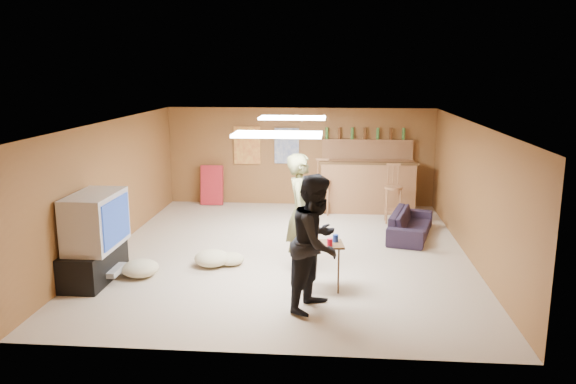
# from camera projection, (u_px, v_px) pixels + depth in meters

# --- Properties ---
(ground) EXTENTS (7.00, 7.00, 0.00)m
(ground) POSITION_uv_depth(u_px,v_px,m) (287.00, 252.00, 9.53)
(ground) COLOR tan
(ground) RESTS_ON ground
(ceiling) EXTENTS (6.00, 7.00, 0.02)m
(ceiling) POSITION_uv_depth(u_px,v_px,m) (287.00, 122.00, 9.06)
(ceiling) COLOR silver
(ceiling) RESTS_ON ground
(wall_back) EXTENTS (6.00, 0.02, 2.20)m
(wall_back) POSITION_uv_depth(u_px,v_px,m) (300.00, 157.00, 12.70)
(wall_back) COLOR brown
(wall_back) RESTS_ON ground
(wall_front) EXTENTS (6.00, 0.02, 2.20)m
(wall_front) POSITION_uv_depth(u_px,v_px,m) (259.00, 258.00, 5.89)
(wall_front) COLOR brown
(wall_front) RESTS_ON ground
(wall_left) EXTENTS (0.02, 7.00, 2.20)m
(wall_left) POSITION_uv_depth(u_px,v_px,m) (111.00, 186.00, 9.53)
(wall_left) COLOR brown
(wall_left) RESTS_ON ground
(wall_right) EXTENTS (0.02, 7.00, 2.20)m
(wall_right) POSITION_uv_depth(u_px,v_px,m) (472.00, 192.00, 9.05)
(wall_right) COLOR brown
(wall_right) RESTS_ON ground
(tv_stand) EXTENTS (0.55, 1.30, 0.50)m
(tv_stand) POSITION_uv_depth(u_px,v_px,m) (94.00, 263.00, 8.23)
(tv_stand) COLOR black
(tv_stand) RESTS_ON ground
(dvd_box) EXTENTS (0.35, 0.50, 0.08)m
(dvd_box) POSITION_uv_depth(u_px,v_px,m) (109.00, 270.00, 8.24)
(dvd_box) COLOR #B2B2B7
(dvd_box) RESTS_ON tv_stand
(tv_body) EXTENTS (0.60, 1.10, 0.80)m
(tv_body) POSITION_uv_depth(u_px,v_px,m) (95.00, 221.00, 8.09)
(tv_body) COLOR #B2B2B7
(tv_body) RESTS_ON tv_stand
(tv_screen) EXTENTS (0.02, 0.95, 0.65)m
(tv_screen) POSITION_uv_depth(u_px,v_px,m) (116.00, 221.00, 8.06)
(tv_screen) COLOR navy
(tv_screen) RESTS_ON tv_body
(bar_counter) EXTENTS (2.00, 0.60, 1.10)m
(bar_counter) POSITION_uv_depth(u_px,v_px,m) (367.00, 186.00, 12.16)
(bar_counter) COLOR brown
(bar_counter) RESTS_ON ground
(bar_lip) EXTENTS (2.10, 0.12, 0.05)m
(bar_lip) POSITION_uv_depth(u_px,v_px,m) (369.00, 163.00, 11.80)
(bar_lip) COLOR #402914
(bar_lip) RESTS_ON bar_counter
(bar_shelf) EXTENTS (2.00, 0.18, 0.05)m
(bar_shelf) POSITION_uv_depth(u_px,v_px,m) (367.00, 140.00, 12.40)
(bar_shelf) COLOR brown
(bar_shelf) RESTS_ON bar_backing
(bar_backing) EXTENTS (2.00, 0.14, 0.60)m
(bar_backing) POSITION_uv_depth(u_px,v_px,m) (367.00, 154.00, 12.48)
(bar_backing) COLOR brown
(bar_backing) RESTS_ON bar_counter
(poster_left) EXTENTS (0.60, 0.03, 0.85)m
(poster_left) POSITION_uv_depth(u_px,v_px,m) (247.00, 145.00, 12.70)
(poster_left) COLOR #BF3F26
(poster_left) RESTS_ON wall_back
(poster_right) EXTENTS (0.55, 0.03, 0.80)m
(poster_right) POSITION_uv_depth(u_px,v_px,m) (287.00, 146.00, 12.63)
(poster_right) COLOR #334C99
(poster_right) RESTS_ON wall_back
(folding_chair_stack) EXTENTS (0.50, 0.26, 0.91)m
(folding_chair_stack) POSITION_uv_depth(u_px,v_px,m) (212.00, 185.00, 12.81)
(folding_chair_stack) COLOR red
(folding_chair_stack) RESTS_ON ground
(ceiling_panel_front) EXTENTS (1.20, 0.60, 0.04)m
(ceiling_panel_front) POSITION_uv_depth(u_px,v_px,m) (278.00, 134.00, 7.60)
(ceiling_panel_front) COLOR white
(ceiling_panel_front) RESTS_ON ceiling
(ceiling_panel_back) EXTENTS (1.20, 0.60, 0.04)m
(ceiling_panel_back) POSITION_uv_depth(u_px,v_px,m) (293.00, 118.00, 10.23)
(ceiling_panel_back) COLOR white
(ceiling_panel_back) RESTS_ON ceiling
(person_olive) EXTENTS (0.50, 0.71, 1.82)m
(person_olive) POSITION_uv_depth(u_px,v_px,m) (301.00, 213.00, 8.48)
(person_olive) COLOR brown
(person_olive) RESTS_ON ground
(person_black) EXTENTS (0.96, 1.06, 1.77)m
(person_black) POSITION_uv_depth(u_px,v_px,m) (317.00, 243.00, 7.12)
(person_black) COLOR black
(person_black) RESTS_ON ground
(sofa) EXTENTS (1.04, 1.75, 0.48)m
(sofa) POSITION_uv_depth(u_px,v_px,m) (410.00, 224.00, 10.36)
(sofa) COLOR black
(sofa) RESTS_ON ground
(tray_table) EXTENTS (0.56, 0.47, 0.67)m
(tray_table) POSITION_uv_depth(u_px,v_px,m) (324.00, 266.00, 7.86)
(tray_table) COLOR #402914
(tray_table) RESTS_ON ground
(cup_red_near) EXTENTS (0.09, 0.09, 0.10)m
(cup_red_near) POSITION_uv_depth(u_px,v_px,m) (315.00, 239.00, 7.84)
(cup_red_near) COLOR red
(cup_red_near) RESTS_ON tray_table
(cup_red_far) EXTENTS (0.10, 0.10, 0.10)m
(cup_red_far) POSITION_uv_depth(u_px,v_px,m) (330.00, 242.00, 7.66)
(cup_red_far) COLOR red
(cup_red_far) RESTS_ON tray_table
(cup_blue) EXTENTS (0.08, 0.08, 0.11)m
(cup_blue) POSITION_uv_depth(u_px,v_px,m) (336.00, 238.00, 7.84)
(cup_blue) COLOR navy
(cup_blue) RESTS_ON tray_table
(bar_stool_left) EXTENTS (0.52, 0.52, 1.26)m
(bar_stool_left) POSITION_uv_depth(u_px,v_px,m) (322.00, 185.00, 11.89)
(bar_stool_left) COLOR brown
(bar_stool_left) RESTS_ON ground
(bar_stool_right) EXTENTS (0.43, 0.43, 1.20)m
(bar_stool_right) POSITION_uv_depth(u_px,v_px,m) (393.00, 193.00, 11.24)
(bar_stool_right) COLOR brown
(bar_stool_right) RESTS_ON ground
(cushion_near_tv) EXTENTS (0.66, 0.66, 0.25)m
(cushion_near_tv) POSITION_uv_depth(u_px,v_px,m) (212.00, 258.00, 8.84)
(cushion_near_tv) COLOR #C2B589
(cushion_near_tv) RESTS_ON ground
(cushion_mid) EXTENTS (0.51, 0.51, 0.19)m
(cushion_mid) POSITION_uv_depth(u_px,v_px,m) (231.00, 259.00, 8.90)
(cushion_mid) COLOR #C2B589
(cushion_mid) RESTS_ON ground
(cushion_far) EXTENTS (0.60, 0.60, 0.25)m
(cushion_far) POSITION_uv_depth(u_px,v_px,m) (140.00, 268.00, 8.39)
(cushion_far) COLOR #C2B589
(cushion_far) RESTS_ON ground
(bottle_row) EXTENTS (1.76, 0.08, 0.26)m
(bottle_row) POSITION_uv_depth(u_px,v_px,m) (365.00, 133.00, 12.35)
(bottle_row) COLOR #3F7233
(bottle_row) RESTS_ON bar_shelf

